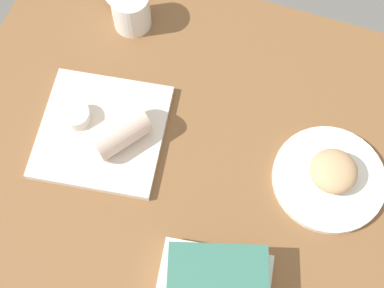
{
  "coord_description": "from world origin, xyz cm",
  "views": [
    {
      "loc": [
        -9.26,
        37.82,
        106.64
      ],
      "look_at": [
        5.25,
        -4.79,
        7.0
      ],
      "focal_mm": 52.73,
      "sensor_mm": 36.0,
      "label": 1
    }
  ],
  "objects_px": {
    "square_plate": "(102,132)",
    "breakfast_wrap": "(119,131)",
    "round_plate": "(329,179)",
    "sauce_cup": "(76,116)",
    "coffee_mug": "(130,9)",
    "scone_pastry": "(334,171)"
  },
  "relations": [
    {
      "from": "square_plate",
      "to": "breakfast_wrap",
      "type": "bearing_deg",
      "value": 172.85
    },
    {
      "from": "round_plate",
      "to": "sauce_cup",
      "type": "relative_size",
      "value": 3.86
    },
    {
      "from": "square_plate",
      "to": "coffee_mug",
      "type": "xyz_separation_m",
      "value": [
        0.04,
        -0.27,
        0.04
      ]
    },
    {
      "from": "round_plate",
      "to": "sauce_cup",
      "type": "height_order",
      "value": "sauce_cup"
    },
    {
      "from": "scone_pastry",
      "to": "breakfast_wrap",
      "type": "bearing_deg",
      "value": 8.08
    },
    {
      "from": "sauce_cup",
      "to": "coffee_mug",
      "type": "distance_m",
      "value": 0.27
    },
    {
      "from": "scone_pastry",
      "to": "coffee_mug",
      "type": "bearing_deg",
      "value": -23.88
    },
    {
      "from": "scone_pastry",
      "to": "coffee_mug",
      "type": "distance_m",
      "value": 0.55
    },
    {
      "from": "square_plate",
      "to": "sauce_cup",
      "type": "height_order",
      "value": "sauce_cup"
    },
    {
      "from": "round_plate",
      "to": "sauce_cup",
      "type": "distance_m",
      "value": 0.51
    },
    {
      "from": "scone_pastry",
      "to": "sauce_cup",
      "type": "height_order",
      "value": "scone_pastry"
    },
    {
      "from": "scone_pastry",
      "to": "breakfast_wrap",
      "type": "xyz_separation_m",
      "value": [
        0.41,
        0.06,
        0.01
      ]
    },
    {
      "from": "square_plate",
      "to": "sauce_cup",
      "type": "bearing_deg",
      "value": -7.15
    },
    {
      "from": "scone_pastry",
      "to": "square_plate",
      "type": "height_order",
      "value": "scone_pastry"
    },
    {
      "from": "breakfast_wrap",
      "to": "coffee_mug",
      "type": "bearing_deg",
      "value": -37.35
    },
    {
      "from": "square_plate",
      "to": "sauce_cup",
      "type": "xyz_separation_m",
      "value": [
        0.05,
        -0.01,
        0.02
      ]
    },
    {
      "from": "coffee_mug",
      "to": "square_plate",
      "type": "bearing_deg",
      "value": 99.12
    },
    {
      "from": "round_plate",
      "to": "breakfast_wrap",
      "type": "height_order",
      "value": "breakfast_wrap"
    },
    {
      "from": "sauce_cup",
      "to": "round_plate",
      "type": "bearing_deg",
      "value": -175.33
    },
    {
      "from": "coffee_mug",
      "to": "sauce_cup",
      "type": "bearing_deg",
      "value": 87.65
    },
    {
      "from": "scone_pastry",
      "to": "sauce_cup",
      "type": "relative_size",
      "value": 1.6
    },
    {
      "from": "scone_pastry",
      "to": "coffee_mug",
      "type": "relative_size",
      "value": 0.72
    }
  ]
}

